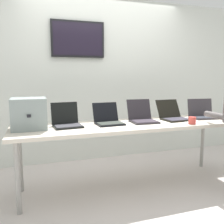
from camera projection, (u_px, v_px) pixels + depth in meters
ground at (129, 187)px, 3.00m from camera, size 8.00×8.00×0.04m
back_wall at (103, 80)px, 3.86m from camera, size 8.00×0.11×2.54m
workbench at (130, 128)px, 2.89m from camera, size 2.72×0.70×0.78m
equipment_box at (29, 114)px, 2.56m from camera, size 0.36×0.33×0.33m
laptop_station_0 at (67, 121)px, 2.72m from camera, size 0.33×0.33×0.26m
laptop_station_1 at (108, 119)px, 2.86m from camera, size 0.33×0.33×0.24m
laptop_station_2 at (142, 117)px, 3.00m from camera, size 0.33×0.37×0.27m
laptop_station_3 at (173, 115)px, 3.15m from camera, size 0.36×0.40×0.25m
laptop_station_4 at (203, 113)px, 3.28m from camera, size 0.39×0.32×0.25m
coffee_mug at (192, 120)px, 2.85m from camera, size 0.09×0.09×0.08m
paper_sheet at (194, 122)px, 2.96m from camera, size 0.25×0.32×0.00m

